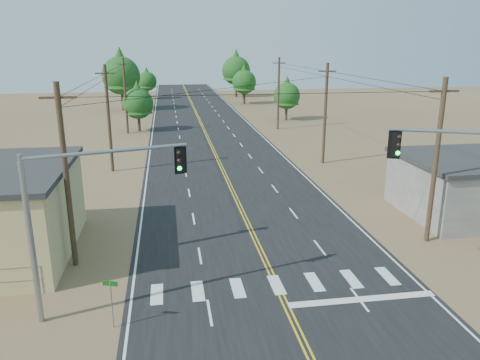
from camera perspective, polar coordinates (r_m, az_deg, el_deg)
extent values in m
cube|color=black|center=(44.64, -2.00, 0.99)|extent=(15.00, 200.00, 0.02)
cylinder|color=gray|center=(25.21, -22.99, -11.10)|extent=(0.06, 0.06, 1.50)
cylinder|color=#4C3826|center=(26.22, -20.40, 0.22)|extent=(0.30, 0.30, 10.00)
cube|color=#4C3826|center=(25.45, -21.34, 9.34)|extent=(1.80, 0.12, 0.12)
cylinder|color=#4C3826|center=(45.57, -15.70, 7.13)|extent=(0.30, 0.30, 10.00)
cube|color=#4C3826|center=(45.14, -16.12, 12.39)|extent=(1.80, 0.12, 0.12)
cylinder|color=#4C3826|center=(65.32, -13.79, 9.88)|extent=(0.30, 0.30, 10.00)
cube|color=#4C3826|center=(65.02, -14.05, 13.56)|extent=(1.80, 0.12, 0.12)
cylinder|color=#4C3826|center=(30.05, 22.74, 1.94)|extent=(0.30, 0.30, 10.00)
cube|color=#4C3826|center=(29.38, 23.64, 9.89)|extent=(1.80, 0.12, 0.12)
cylinder|color=#4C3826|center=(47.88, 10.33, 7.89)|extent=(0.30, 0.30, 10.00)
cube|color=#4C3826|center=(47.47, 10.60, 12.91)|extent=(1.80, 0.12, 0.12)
cylinder|color=#4C3826|center=(66.95, 4.71, 10.44)|extent=(0.30, 0.30, 10.00)
cube|color=#4C3826|center=(66.65, 4.80, 14.03)|extent=(1.80, 0.12, 0.12)
cylinder|color=gray|center=(21.71, -24.06, -7.31)|extent=(0.25, 0.25, 7.27)
cylinder|color=gray|center=(20.61, -25.22, 2.02)|extent=(0.19, 0.19, 0.62)
cylinder|color=gray|center=(20.76, -15.72, 3.37)|extent=(6.73, 1.95, 0.17)
cube|color=black|center=(21.56, -7.30, 2.48)|extent=(0.43, 0.39, 1.14)
sphere|color=black|center=(21.30, -7.45, 3.31)|extent=(0.21, 0.21, 0.21)
sphere|color=black|center=(21.38, -7.41, 2.36)|extent=(0.21, 0.21, 0.21)
sphere|color=#0CE533|center=(21.47, -7.38, 1.42)|extent=(0.21, 0.21, 0.21)
cylinder|color=gray|center=(24.04, 25.01, 5.33)|extent=(5.69, 2.48, 0.18)
cube|color=black|center=(23.77, 18.40, 4.15)|extent=(0.48, 0.45, 1.22)
sphere|color=black|center=(23.57, 18.85, 4.97)|extent=(0.22, 0.22, 0.22)
sphere|color=black|center=(23.65, 18.77, 4.06)|extent=(0.22, 0.22, 0.22)
sphere|color=#0CE533|center=(23.73, 18.68, 3.14)|extent=(0.22, 0.22, 0.22)
cylinder|color=gray|center=(21.32, -15.34, -14.46)|extent=(0.05, 0.05, 2.21)
cube|color=#0B520F|center=(20.83, -15.55, -12.06)|extent=(0.64, 0.23, 0.22)
cylinder|color=#3F2D1E|center=(66.92, -12.21, 6.89)|extent=(0.39, 0.39, 2.53)
cone|color=#154C17|center=(66.46, -12.39, 9.88)|extent=(3.94, 3.94, 4.50)
sphere|color=#154C17|center=(66.56, -12.34, 9.10)|extent=(4.22, 4.22, 4.22)
cylinder|color=#3F2D1E|center=(89.09, -14.12, 9.55)|extent=(0.50, 0.50, 4.08)
cone|color=#154C17|center=(88.65, -14.38, 13.18)|extent=(6.34, 6.34, 7.25)
sphere|color=#154C17|center=(88.73, -14.31, 12.23)|extent=(6.79, 6.79, 6.79)
cylinder|color=#3F2D1E|center=(106.52, -11.20, 10.34)|extent=(0.42, 0.42, 2.51)
cone|color=#154C17|center=(106.23, -11.31, 12.21)|extent=(3.91, 3.91, 4.47)
sphere|color=#154C17|center=(106.29, -11.28, 11.72)|extent=(4.19, 4.19, 4.19)
cylinder|color=#3F2D1E|center=(75.65, 5.66, 8.23)|extent=(0.40, 0.40, 2.51)
cone|color=#154C17|center=(75.24, 5.73, 10.86)|extent=(3.91, 3.91, 4.47)
sphere|color=#154C17|center=(75.33, 5.71, 10.18)|extent=(4.19, 4.19, 4.19)
cylinder|color=#3F2D1E|center=(95.73, 0.51, 10.10)|extent=(0.50, 0.50, 2.86)
cone|color=#154C17|center=(95.39, 0.52, 12.48)|extent=(4.45, 4.45, 5.08)
sphere|color=#154C17|center=(95.46, 0.52, 11.86)|extent=(4.77, 4.77, 4.77)
cylinder|color=#3F2D1E|center=(108.90, -0.48, 11.12)|extent=(0.50, 0.50, 3.84)
cone|color=#154C17|center=(108.55, -0.48, 13.92)|extent=(5.97, 5.97, 6.82)
sphere|color=#154C17|center=(108.61, -0.48, 13.19)|extent=(6.40, 6.40, 6.40)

